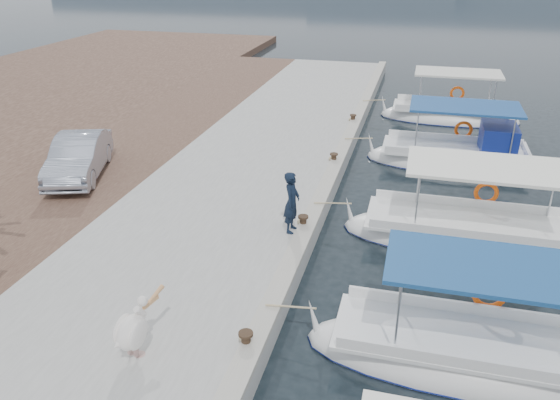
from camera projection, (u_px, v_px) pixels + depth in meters
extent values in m
plane|color=black|center=(304.00, 274.00, 13.45)|extent=(400.00, 400.00, 0.00)
cube|color=#A0A09B|center=(248.00, 178.00, 18.42)|extent=(6.00, 40.00, 0.50)
cube|color=#ABA798|center=(330.00, 177.00, 17.66)|extent=(0.44, 40.00, 0.12)
cube|color=#4C3328|center=(116.00, 164.00, 19.56)|extent=(4.00, 40.00, 0.50)
ellipsoid|color=white|center=(469.00, 362.00, 10.52)|extent=(6.37, 2.07, 1.30)
ellipsoid|color=navy|center=(469.00, 363.00, 10.53)|extent=(6.40, 2.11, 0.22)
cube|color=white|center=(473.00, 341.00, 10.31)|extent=(5.22, 1.78, 0.08)
cube|color=#1B4D8B|center=(497.00, 269.00, 9.58)|extent=(3.82, 1.91, 0.08)
cylinder|color=silver|center=(397.00, 320.00, 9.61)|extent=(0.05, 0.05, 1.60)
torus|color=#FF580D|center=(489.00, 295.00, 10.91)|extent=(0.68, 0.12, 0.68)
ellipsoid|color=white|center=(473.00, 240.00, 14.91)|extent=(7.06, 2.37, 1.30)
ellipsoid|color=navy|center=(472.00, 240.00, 14.92)|extent=(7.10, 2.42, 0.22)
cube|color=white|center=(475.00, 224.00, 14.70)|extent=(5.79, 2.04, 0.08)
cube|color=white|center=(492.00, 168.00, 13.97)|extent=(4.24, 2.18, 0.08)
cylinder|color=silver|center=(417.00, 204.00, 13.94)|extent=(0.05, 0.05, 1.60)
torus|color=#FF580D|center=(486.00, 193.00, 15.43)|extent=(0.68, 0.12, 0.68)
ellipsoid|color=white|center=(453.00, 163.00, 20.25)|extent=(6.35, 2.41, 1.30)
ellipsoid|color=navy|center=(453.00, 163.00, 20.26)|extent=(6.38, 2.46, 0.22)
cube|color=white|center=(455.00, 150.00, 20.04)|extent=(5.20, 2.07, 0.08)
cube|color=#1C498D|center=(466.00, 107.00, 19.31)|extent=(3.81, 2.22, 0.08)
cylinder|color=silver|center=(416.00, 133.00, 19.23)|extent=(0.05, 0.05, 1.60)
torus|color=#FF580D|center=(463.00, 130.00, 20.79)|extent=(0.68, 0.12, 0.68)
cube|color=navy|center=(498.00, 139.00, 19.48)|extent=(1.20, 1.69, 1.00)
ellipsoid|color=white|center=(449.00, 119.00, 25.45)|extent=(6.28, 2.36, 1.30)
ellipsoid|color=navy|center=(448.00, 119.00, 25.46)|extent=(6.31, 2.41, 0.22)
cube|color=white|center=(450.00, 108.00, 25.24)|extent=(5.15, 2.03, 0.08)
cube|color=silver|center=(458.00, 73.00, 24.51)|extent=(3.77, 2.17, 0.08)
cylinder|color=silver|center=(420.00, 94.00, 24.44)|extent=(0.05, 0.05, 1.60)
torus|color=#FF580D|center=(457.00, 93.00, 25.97)|extent=(0.68, 0.12, 0.68)
cylinder|color=black|center=(246.00, 340.00, 10.18)|extent=(0.18, 0.18, 0.30)
cylinder|color=black|center=(246.00, 334.00, 10.12)|extent=(0.28, 0.28, 0.05)
cylinder|color=black|center=(303.00, 222.00, 14.57)|extent=(0.18, 0.18, 0.30)
cylinder|color=black|center=(303.00, 217.00, 14.51)|extent=(0.28, 0.28, 0.05)
cylinder|color=black|center=(334.00, 158.00, 18.96)|extent=(0.18, 0.18, 0.30)
cylinder|color=black|center=(334.00, 154.00, 18.90)|extent=(0.28, 0.28, 0.05)
cylinder|color=black|center=(353.00, 119.00, 23.35)|extent=(0.18, 0.18, 0.30)
cylinder|color=black|center=(353.00, 115.00, 23.29)|extent=(0.28, 0.28, 0.05)
cylinder|color=tan|center=(130.00, 346.00, 10.01)|extent=(0.05, 0.05, 0.32)
cylinder|color=tan|center=(137.00, 349.00, 9.95)|extent=(0.05, 0.05, 0.32)
ellipsoid|color=white|center=(132.00, 332.00, 9.83)|extent=(0.61, 0.84, 0.60)
cylinder|color=white|center=(140.00, 312.00, 9.95)|extent=(0.18, 0.30, 0.32)
sphere|color=white|center=(142.00, 301.00, 9.94)|extent=(0.20, 0.20, 0.20)
cone|color=#EAA566|center=(153.00, 297.00, 10.22)|extent=(0.22, 0.59, 0.23)
imported|color=black|center=(292.00, 202.00, 14.09)|extent=(0.42, 0.62, 1.66)
imported|color=#A1A8B8|center=(79.00, 157.00, 17.66)|extent=(2.65, 4.25, 1.32)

